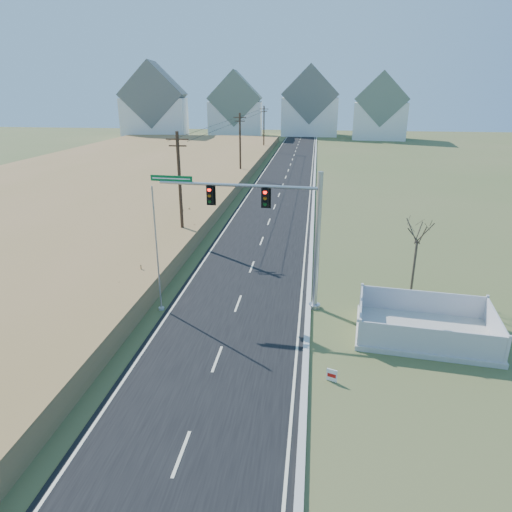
% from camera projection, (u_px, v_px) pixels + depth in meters
% --- Properties ---
extents(ground, '(260.00, 260.00, 0.00)m').
position_uv_depth(ground, '(225.00, 338.00, 23.38)').
color(ground, '#495B2C').
rests_on(ground, ground).
extents(road, '(8.00, 180.00, 0.06)m').
position_uv_depth(road, '(287.00, 173.00, 69.95)').
color(road, black).
rests_on(road, ground).
extents(curb, '(0.30, 180.00, 0.18)m').
position_uv_depth(curb, '(315.00, 173.00, 69.43)').
color(curb, '#B2AFA8').
rests_on(curb, ground).
extents(reed_marsh, '(38.00, 110.00, 1.30)m').
position_uv_depth(reed_marsh, '(110.00, 177.00, 63.31)').
color(reed_marsh, '#9D7147').
rests_on(reed_marsh, ground).
extents(utility_pole_near, '(1.80, 0.26, 9.00)m').
position_uv_depth(utility_pole_near, '(180.00, 187.00, 36.53)').
color(utility_pole_near, '#422D1E').
rests_on(utility_pole_near, ground).
extents(utility_pole_mid, '(1.80, 0.26, 9.00)m').
position_uv_depth(utility_pole_mid, '(240.00, 145.00, 64.48)').
color(utility_pole_mid, '#422D1E').
rests_on(utility_pole_mid, ground).
extents(utility_pole_far, '(1.80, 0.26, 9.00)m').
position_uv_depth(utility_pole_far, '(264.00, 128.00, 92.42)').
color(utility_pole_far, '#422D1E').
rests_on(utility_pole_far, ground).
extents(condo_nw, '(17.69, 13.38, 19.05)m').
position_uv_depth(condo_nw, '(154.00, 107.00, 118.48)').
color(condo_nw, white).
rests_on(condo_nw, ground).
extents(condo_nnw, '(14.93, 11.17, 17.03)m').
position_uv_depth(condo_nnw, '(236.00, 110.00, 123.78)').
color(condo_nnw, white).
rests_on(condo_nnw, ground).
extents(condo_n, '(15.27, 10.20, 18.54)m').
position_uv_depth(condo_n, '(310.00, 107.00, 124.86)').
color(condo_n, white).
rests_on(condo_n, ground).
extents(condo_ne, '(14.12, 10.51, 16.52)m').
position_uv_depth(condo_ne, '(381.00, 111.00, 115.50)').
color(condo_ne, white).
rests_on(condo_ne, ground).
extents(traffic_signal_mast, '(9.96, 1.14, 7.95)m').
position_uv_depth(traffic_signal_mast, '(284.00, 227.00, 25.42)').
color(traffic_signal_mast, '#9EA0A5').
rests_on(traffic_signal_mast, ground).
extents(fence_enclosure, '(7.33, 5.39, 1.57)m').
position_uv_depth(fence_enclosure, '(424.00, 331.00, 23.54)').
color(fence_enclosure, '#B7B5AD').
rests_on(fence_enclosure, ground).
extents(open_sign, '(0.46, 0.21, 0.58)m').
position_uv_depth(open_sign, '(332.00, 375.00, 19.83)').
color(open_sign, white).
rests_on(open_sign, ground).
extents(flagpole, '(0.33, 0.33, 7.23)m').
position_uv_depth(flagpole, '(158.00, 263.00, 25.46)').
color(flagpole, '#B7B5AD').
rests_on(flagpole, ground).
extents(bare_tree, '(1.88, 1.88, 4.99)m').
position_uv_depth(bare_tree, '(419.00, 230.00, 27.52)').
color(bare_tree, '#4C3F33').
rests_on(bare_tree, ground).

